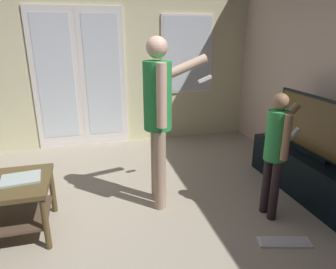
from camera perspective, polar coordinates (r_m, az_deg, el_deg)
The scene contains 8 objects.
ground_plane at distance 2.83m, azimuth -14.76°, elevation -19.05°, with size 5.47×5.01×0.02m, color #A69A85.
wall_back_with_doors at distance 4.74m, azimuth -16.04°, elevation 14.08°, with size 5.47×0.09×2.83m.
tv_stand at distance 3.63m, azimuth 25.28°, elevation -7.08°, with size 0.42×1.65×0.45m.
flat_screen_tv at distance 3.44m, azimuth 26.47°, elevation 1.19°, with size 0.08×1.24×0.63m.
person_adult at distance 2.85m, azimuth -1.66°, elevation 4.75°, with size 0.74×0.45×1.67m.
person_child at distance 2.90m, azimuth 19.81°, elevation -2.03°, with size 0.45×0.34×1.20m.
loose_keyboard at distance 2.88m, azimuth 21.13°, elevation -18.47°, with size 0.46×0.24×0.02m.
laptop_closed at distance 2.88m, azimuth -26.11°, elevation -7.52°, with size 0.31×0.25×0.02m, color #A9B9B5.
Camera 1 is at (0.11, -2.25, 1.69)m, focal length 32.18 mm.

